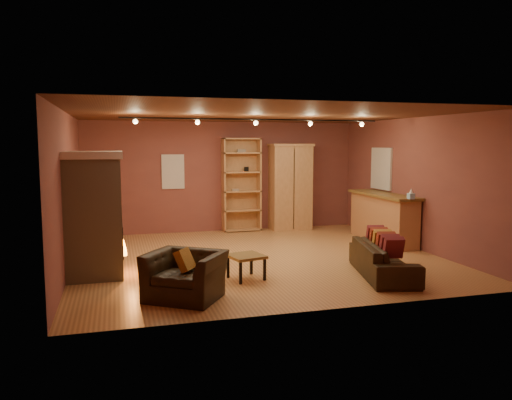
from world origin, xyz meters
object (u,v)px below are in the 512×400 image
object	(u,v)px
loveseat	(383,253)
coffee_table	(246,258)
bookcase	(241,184)
fireplace	(94,215)
armoire	(290,187)
armchair	(185,267)
bar_counter	(383,217)

from	to	relation	value
loveseat	coffee_table	size ratio (longest dim) A/B	3.06
bookcase	fireplace	bearing A→B (deg)	-132.91
fireplace	loveseat	size ratio (longest dim) A/B	1.06
armoire	coffee_table	distance (m)	5.06
armoire	armchair	world-z (taller)	armoire
armchair	loveseat	bearing A→B (deg)	39.25
armoire	bar_counter	world-z (taller)	armoire
bar_counter	loveseat	distance (m)	3.09
bookcase	bar_counter	distance (m)	3.69
bookcase	loveseat	xyz separation A→B (m)	(1.25, -5.01, -0.82)
loveseat	coffee_table	world-z (taller)	loveseat
fireplace	armoire	size ratio (longest dim) A/B	0.95
bookcase	loveseat	size ratio (longest dim) A/B	1.19
loveseat	armchair	world-z (taller)	armchair
armoire	loveseat	world-z (taller)	armoire
fireplace	bookcase	xyz separation A→B (m)	(3.46, 3.72, 0.16)
fireplace	bookcase	world-z (taller)	bookcase
bookcase	bar_counter	xyz separation A→B (m)	(2.78, -2.33, -0.65)
armoire	bar_counter	distance (m)	2.69
armoire	coffee_table	xyz separation A→B (m)	(-2.35, -4.42, -0.78)
coffee_table	bar_counter	bearing A→B (deg)	30.38
fireplace	bar_counter	distance (m)	6.41
bar_counter	loveseat	xyz separation A→B (m)	(-1.53, -2.68, -0.17)
fireplace	coffee_table	bearing A→B (deg)	-19.52
armchair	coffee_table	xyz separation A→B (m)	(1.12, 0.77, -0.11)
bookcase	coffee_table	xyz separation A→B (m)	(-1.05, -4.58, -0.87)
fireplace	loveseat	bearing A→B (deg)	-15.26
bookcase	coffee_table	world-z (taller)	bookcase
armchair	coffee_table	world-z (taller)	armchair
bookcase	coffee_table	size ratio (longest dim) A/B	3.65
bar_counter	bookcase	bearing A→B (deg)	140.00
bookcase	coffee_table	distance (m)	4.78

